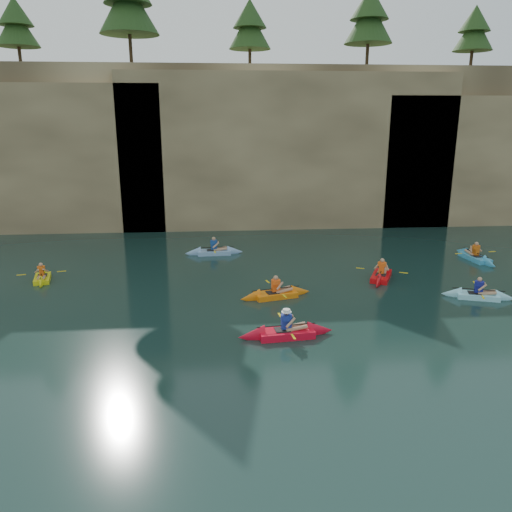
{
  "coord_description": "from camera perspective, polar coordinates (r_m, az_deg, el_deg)",
  "views": [
    {
      "loc": [
        -3.41,
        -14.04,
        7.92
      ],
      "look_at": [
        -1.95,
        3.64,
        3.0
      ],
      "focal_mm": 35.0,
      "sensor_mm": 36.0,
      "label": 1
    }
  ],
  "objects": [
    {
      "name": "kayaker_ltblue_mid",
      "position": [
        30.04,
        -4.82,
        0.49
      ],
      "size": [
        3.52,
        2.59,
        1.33
      ],
      "rotation": [
        0.0,
        0.0,
        0.05
      ],
      "color": "#7FA7D6",
      "rests_on": "ground"
    },
    {
      "name": "ground",
      "position": [
        16.47,
        8.06,
        -13.4
      ],
      "size": [
        160.0,
        160.0,
        0.0
      ],
      "primitive_type": "plane",
      "color": "black",
      "rests_on": "ground"
    },
    {
      "name": "sea_cave_east",
      "position": [
        38.82,
        15.65,
        6.54
      ],
      "size": [
        5.0,
        1.0,
        4.5
      ],
      "primitive_type": "cube",
      "color": "black",
      "rests_on": "ground"
    },
    {
      "name": "kayaker_orange",
      "position": [
        22.84,
        2.26,
        -4.37
      ],
      "size": [
        3.48,
        2.47,
        1.3
      ],
      "rotation": [
        0.0,
        0.0,
        0.25
      ],
      "color": "orange",
      "rests_on": "ground"
    },
    {
      "name": "cliff_slab_center",
      "position": [
        37.1,
        3.76,
        12.05
      ],
      "size": [
        24.0,
        2.4,
        11.4
      ],
      "primitive_type": "cube",
      "color": "tan",
      "rests_on": "ground"
    },
    {
      "name": "kayaker_yellow",
      "position": [
        27.35,
        -23.23,
        -2.31
      ],
      "size": [
        2.26,
        2.92,
        1.16
      ],
      "rotation": [
        0.0,
        0.0,
        -1.34
      ],
      "color": "yellow",
      "rests_on": "ground"
    },
    {
      "name": "sea_cave_center",
      "position": [
        36.54,
        -5.6,
        5.48
      ],
      "size": [
        3.5,
        1.0,
        3.2
      ],
      "primitive_type": "cube",
      "color": "black",
      "rests_on": "ground"
    },
    {
      "name": "kayaker_ltblue_near",
      "position": [
        24.85,
        24.02,
        -4.1
      ],
      "size": [
        3.24,
        2.36,
        1.25
      ],
      "rotation": [
        0.0,
        0.0,
        -0.31
      ],
      "color": "#98E9FF",
      "rests_on": "ground"
    },
    {
      "name": "sea_cave_west",
      "position": [
        39.28,
        -26.58,
        5.21
      ],
      "size": [
        4.5,
        1.0,
        4.0
      ],
      "primitive_type": "cube",
      "color": "black",
      "rests_on": "ground"
    },
    {
      "name": "cliff_pines",
      "position": [
        39.99,
        0.3,
        27.04
      ],
      "size": [
        56.0,
        6.0,
        7.83
      ],
      "primitive_type": null,
      "color": "black",
      "rests_on": "cliff"
    },
    {
      "name": "main_kayaker",
      "position": [
        18.91,
        3.46,
        -8.69
      ],
      "size": [
        3.71,
        2.46,
        1.36
      ],
      "rotation": [
        0.0,
        0.0,
        0.11
      ],
      "color": "red",
      "rests_on": "ground"
    },
    {
      "name": "cliff",
      "position": [
        44.21,
        -0.3,
        13.02
      ],
      "size": [
        70.0,
        16.0,
        12.0
      ],
      "primitive_type": "cube",
      "color": "tan",
      "rests_on": "ground"
    },
    {
      "name": "kayaker_blue_east",
      "position": [
        31.46,
        23.75,
        -0.11
      ],
      "size": [
        2.56,
        3.76,
        1.32
      ],
      "rotation": [
        0.0,
        0.0,
        1.69
      ],
      "color": "#3DA1D2",
      "rests_on": "ground"
    },
    {
      "name": "kayaker_red_far",
      "position": [
        26.23,
        14.12,
        -2.18
      ],
      "size": [
        2.37,
        3.6,
        1.33
      ],
      "rotation": [
        0.0,
        0.0,
        1.12
      ],
      "color": "red",
      "rests_on": "ground"
    }
  ]
}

